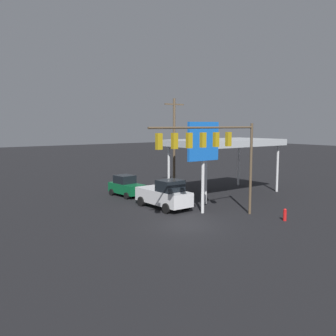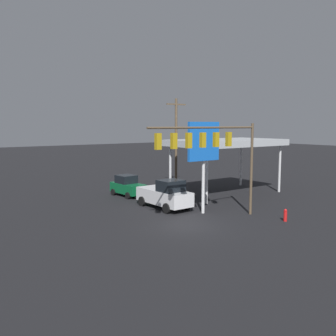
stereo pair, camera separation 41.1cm
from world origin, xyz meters
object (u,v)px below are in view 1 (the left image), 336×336
(utility_pole, at_px, (174,142))
(hatchback_crossing, at_px, (126,186))
(traffic_signal_assembly, at_px, (210,145))
(price_sign, at_px, (203,146))
(fire_hydrant, at_px, (285,215))
(pickup_parked, at_px, (164,195))

(utility_pole, relative_size, hatchback_crossing, 2.41)
(traffic_signal_assembly, relative_size, utility_pole, 0.99)
(price_sign, bearing_deg, traffic_signal_assembly, 57.73)
(utility_pole, distance_m, hatchback_crossing, 7.25)
(traffic_signal_assembly, relative_size, price_sign, 1.35)
(fire_hydrant, bearing_deg, hatchback_crossing, -74.25)
(traffic_signal_assembly, height_order, pickup_parked, traffic_signal_assembly)
(price_sign, height_order, fire_hydrant, price_sign)
(pickup_parked, bearing_deg, hatchback_crossing, 176.56)
(hatchback_crossing, distance_m, pickup_parked, 6.44)
(utility_pole, distance_m, price_sign, 10.95)
(pickup_parked, bearing_deg, fire_hydrant, 26.67)
(pickup_parked, relative_size, fire_hydrant, 5.96)
(traffic_signal_assembly, relative_size, pickup_parked, 1.79)
(pickup_parked, height_order, fire_hydrant, pickup_parked)
(traffic_signal_assembly, distance_m, pickup_parked, 6.87)
(fire_hydrant, bearing_deg, utility_pole, -97.02)
(utility_pole, bearing_deg, traffic_signal_assembly, 62.30)
(price_sign, distance_m, hatchback_crossing, 10.46)
(utility_pole, distance_m, fire_hydrant, 15.82)
(traffic_signal_assembly, bearing_deg, pickup_parked, -91.22)
(hatchback_crossing, bearing_deg, price_sign, 2.59)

